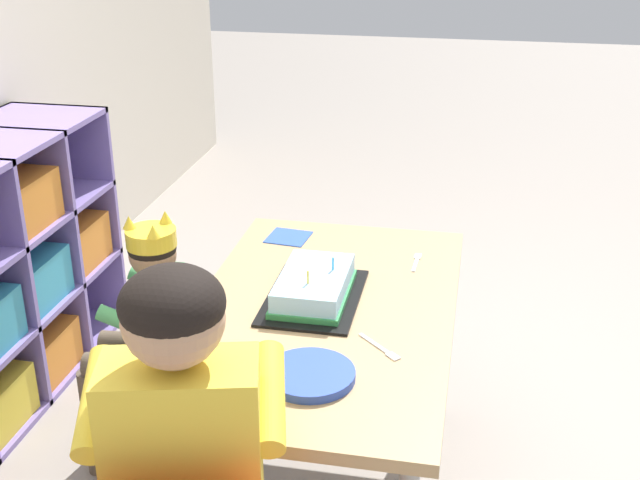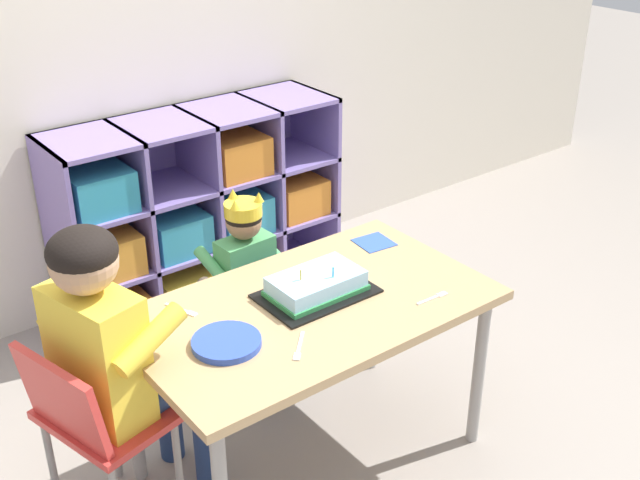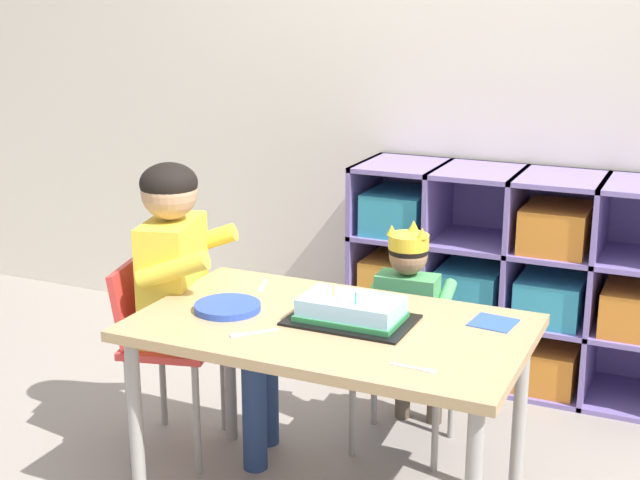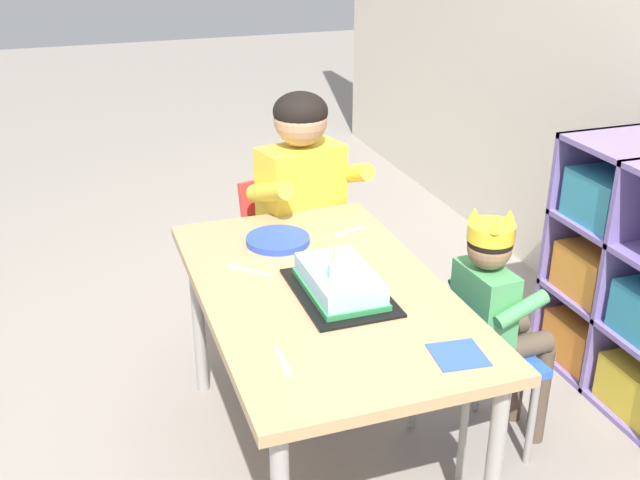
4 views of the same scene
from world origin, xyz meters
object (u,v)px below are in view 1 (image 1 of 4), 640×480
(adult_helper_seated, at_px, (187,435))
(fork_at_table_front_edge, at_px, (381,348))
(classroom_chair_blue, at_px, (183,362))
(fork_near_child_seat, at_px, (416,261))
(fork_by_napkin, at_px, (204,368))
(activity_table, at_px, (323,330))
(birthday_cake_on_tray, at_px, (314,288))
(paper_plate_stack, at_px, (310,375))
(child_with_crown, at_px, (144,317))

(adult_helper_seated, bearing_deg, fork_at_table_front_edge, -143.05)
(classroom_chair_blue, distance_m, fork_at_table_front_edge, 0.71)
(classroom_chair_blue, xyz_separation_m, fork_near_child_seat, (0.27, -0.65, 0.27))
(adult_helper_seated, relative_size, fork_near_child_seat, 8.30)
(classroom_chair_blue, bearing_deg, adult_helper_seated, 18.66)
(fork_by_napkin, distance_m, fork_at_table_front_edge, 0.42)
(activity_table, xyz_separation_m, classroom_chair_blue, (0.07, 0.43, -0.20))
(fork_at_table_front_edge, bearing_deg, adult_helper_seated, 95.24)
(birthday_cake_on_tray, bearing_deg, fork_near_child_seat, -40.90)
(activity_table, xyz_separation_m, adult_helper_seated, (-0.59, 0.16, 0.07))
(paper_plate_stack, height_order, fork_by_napkin, paper_plate_stack)
(birthday_cake_on_tray, bearing_deg, classroom_chair_blue, 86.68)
(activity_table, xyz_separation_m, child_with_crown, (0.07, 0.54, -0.06))
(activity_table, distance_m, classroom_chair_blue, 0.48)
(classroom_chair_blue, height_order, fork_by_napkin, fork_by_napkin)
(fork_near_child_seat, xyz_separation_m, fork_by_napkin, (-0.68, 0.43, 0.00))
(fork_by_napkin, relative_size, fork_at_table_front_edge, 1.08)
(adult_helper_seated, height_order, paper_plate_stack, adult_helper_seated)
(fork_at_table_front_edge, bearing_deg, child_with_crown, 25.37)
(adult_helper_seated, xyz_separation_m, birthday_cake_on_tray, (0.64, -0.13, 0.02))
(child_with_crown, bearing_deg, birthday_cake_on_tray, 84.57)
(child_with_crown, height_order, birthday_cake_on_tray, child_with_crown)
(activity_table, relative_size, fork_near_child_seat, 9.26)
(birthday_cake_on_tray, xyz_separation_m, fork_near_child_seat, (0.29, -0.25, -0.03))
(activity_table, relative_size, fork_at_table_front_edge, 10.11)
(birthday_cake_on_tray, xyz_separation_m, paper_plate_stack, (-0.38, -0.07, -0.02))
(paper_plate_stack, bearing_deg, child_with_crown, 55.10)
(activity_table, distance_m, child_with_crown, 0.55)
(fork_by_napkin, bearing_deg, child_with_crown, -71.23)
(fork_near_child_seat, distance_m, fork_by_napkin, 0.80)
(adult_helper_seated, relative_size, fork_by_napkin, 8.38)
(classroom_chair_blue, distance_m, birthday_cake_on_tray, 0.50)
(birthday_cake_on_tray, height_order, fork_at_table_front_edge, birthday_cake_on_tray)
(fork_near_child_seat, bearing_deg, fork_at_table_front_edge, -2.21)
(classroom_chair_blue, height_order, adult_helper_seated, adult_helper_seated)
(birthday_cake_on_tray, distance_m, fork_by_napkin, 0.43)
(classroom_chair_blue, xyz_separation_m, fork_by_napkin, (-0.42, -0.22, 0.27))
(fork_by_napkin, bearing_deg, paper_plate_stack, 162.02)
(adult_helper_seated, relative_size, fork_at_table_front_edge, 9.06)
(activity_table, height_order, fork_near_child_seat, fork_near_child_seat)
(activity_table, bearing_deg, fork_by_napkin, 148.47)
(activity_table, xyz_separation_m, paper_plate_stack, (-0.33, -0.04, 0.07))
(birthday_cake_on_tray, relative_size, fork_near_child_seat, 2.95)
(classroom_chair_blue, xyz_separation_m, child_with_crown, (-0.01, 0.11, 0.14))
(birthday_cake_on_tray, bearing_deg, paper_plate_stack, -169.61)
(adult_helper_seated, bearing_deg, child_with_crown, -74.53)
(birthday_cake_on_tray, height_order, fork_near_child_seat, birthday_cake_on_tray)
(activity_table, height_order, fork_by_napkin, fork_by_napkin)
(child_with_crown, height_order, paper_plate_stack, child_with_crown)
(classroom_chair_blue, height_order, paper_plate_stack, paper_plate_stack)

